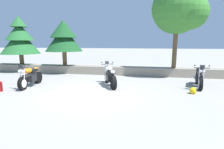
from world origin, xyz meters
TOP-DOWN VIEW (x-y plane):
  - ground_plane at (0.00, 0.00)m, footprint 120.00×120.00m
  - stone_wall at (0.00, 4.80)m, footprint 36.00×0.80m
  - motorcycle_orange_near_left at (-3.35, 0.69)m, footprint 0.68×2.07m
  - motorcycle_white_centre at (0.50, 1.60)m, footprint 1.08×1.94m
  - motorcycle_black_far_right at (4.88, 2.15)m, footprint 0.71×2.06m
  - rider_helmet at (4.28, 0.82)m, footprint 0.28×0.28m
  - pine_tree_far_left at (-7.10, 5.03)m, footprint 2.82×2.82m
  - pine_tree_mid_left at (-3.49, 4.90)m, footprint 2.63×2.63m
  - leafy_tree_mid_right at (4.18, 4.66)m, footprint 3.20×3.05m

SIDE VIEW (x-z plane):
  - ground_plane at x=0.00m, z-range 0.00..0.00m
  - rider_helmet at x=4.28m, z-range 0.00..0.28m
  - stone_wall at x=0.00m, z-range 0.00..0.55m
  - motorcycle_orange_near_left at x=-3.35m, z-range -0.10..1.07m
  - motorcycle_white_centre at x=0.50m, z-range -0.10..1.07m
  - motorcycle_black_far_right at x=4.88m, z-range -0.10..1.07m
  - pine_tree_far_left at x=-7.10m, z-range 0.72..4.27m
  - pine_tree_mid_left at x=-3.49m, z-range 1.00..4.20m
  - leafy_tree_mid_right at x=4.18m, z-range 1.53..6.69m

